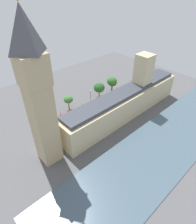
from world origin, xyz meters
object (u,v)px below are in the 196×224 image
object	(u,v)px
pedestrian_midblock	(112,109)
plane_tree_far_end	(99,88)
pedestrian_trailing	(95,116)
pedestrian_leading	(108,110)
car_yellow_cab_by_river_gate	(105,100)
street_lamp_slot_12	(99,90)
plane_tree_slot_10	(68,100)
plane_tree_under_trees	(112,82)
double_decker_bus_corner	(69,117)
street_lamp_slot_11	(90,93)
double_decker_bus_near_tower	(123,90)
plane_tree_kerbside	(112,81)
parliament_building	(126,101)
car_silver_opposite_hall	(91,105)
clock_tower	(38,96)

from	to	relation	value
pedestrian_midblock	plane_tree_far_end	xyz separation A→B (m)	(15.36, -4.86, 5.54)
pedestrian_trailing	plane_tree_far_end	bearing A→B (deg)	-48.94
pedestrian_leading	car_yellow_cab_by_river_gate	bearing A→B (deg)	-31.66
street_lamp_slot_12	plane_tree_slot_10	bearing A→B (deg)	86.20
plane_tree_under_trees	plane_tree_slot_10	bearing A→B (deg)	85.80
pedestrian_midblock	pedestrian_trailing	bearing A→B (deg)	137.84
double_decker_bus_corner	street_lamp_slot_11	bearing A→B (deg)	109.98
double_decker_bus_near_tower	car_yellow_cab_by_river_gate	world-z (taller)	double_decker_bus_near_tower
double_decker_bus_corner	plane_tree_kerbside	bearing A→B (deg)	99.98
pedestrian_trailing	plane_tree_far_end	distance (m)	22.20
plane_tree_far_end	pedestrian_trailing	bearing A→B (deg)	131.66
parliament_building	street_lamp_slot_12	world-z (taller)	parliament_building
car_silver_opposite_hall	pedestrian_midblock	world-z (taller)	car_silver_opposite_hall
double_decker_bus_corner	street_lamp_slot_11	distance (m)	22.75
plane_tree_under_trees	pedestrian_leading	bearing A→B (deg)	128.57
car_silver_opposite_hall	double_decker_bus_corner	distance (m)	17.70
clock_tower	plane_tree_slot_10	size ratio (longest dim) A/B	6.74
pedestrian_midblock	plane_tree_under_trees	xyz separation A→B (m)	(14.61, -15.54, 5.75)
clock_tower	plane_tree_under_trees	world-z (taller)	clock_tower
parliament_building	pedestrian_leading	xyz separation A→B (m)	(7.90, 4.56, -7.33)
plane_tree_under_trees	plane_tree_far_end	bearing A→B (deg)	85.98
double_decker_bus_near_tower	double_decker_bus_corner	distance (m)	41.96
plane_tree_slot_10	double_decker_bus_near_tower	bearing A→B (deg)	-104.16
double_decker_bus_corner	plane_tree_slot_10	bearing A→B (deg)	144.05
plane_tree_under_trees	street_lamp_slot_11	xyz separation A→B (m)	(1.28, 17.18, -1.82)
parliament_building	plane_tree_kerbside	size ratio (longest dim) A/B	7.64
parliament_building	double_decker_bus_corner	size ratio (longest dim) A/B	7.19
clock_tower	street_lamp_slot_12	world-z (taller)	clock_tower
pedestrian_leading	street_lamp_slot_11	size ratio (longest dim) A/B	0.23
plane_tree_slot_10	street_lamp_slot_12	xyz separation A→B (m)	(-1.43, -21.58, -1.87)
car_silver_opposite_hall	plane_tree_under_trees	distance (m)	22.16
clock_tower	plane_tree_slot_10	xyz separation A→B (m)	(23.32, -26.09, -23.14)
double_decker_bus_near_tower	plane_tree_under_trees	world-z (taller)	plane_tree_under_trees
street_lamp_slot_11	street_lamp_slot_12	bearing A→B (deg)	-93.03
parliament_building	clock_tower	xyz separation A→B (m)	(0.81, 45.44, 21.40)
car_yellow_cab_by_river_gate	street_lamp_slot_12	distance (m)	7.19
pedestrian_midblock	clock_tower	bearing A→B (deg)	151.73
plane_tree_kerbside	street_lamp_slot_12	distance (m)	10.68
pedestrian_leading	pedestrian_midblock	xyz separation A→B (m)	(-0.75, -1.84, 0.01)
clock_tower	street_lamp_slot_11	bearing A→B (deg)	-61.58
double_decker_bus_near_tower	street_lamp_slot_12	distance (m)	16.00
parliament_building	pedestrian_trailing	size ratio (longest dim) A/B	48.03
plane_tree_far_end	double_decker_bus_near_tower	bearing A→B (deg)	-117.62
double_decker_bus_corner	pedestrian_leading	distance (m)	22.58
clock_tower	double_decker_bus_corner	size ratio (longest dim) A/B	5.40
pedestrian_trailing	plane_tree_far_end	size ratio (longest dim) A/B	0.17
double_decker_bus_corner	pedestrian_leading	bearing A→B (deg)	70.81
double_decker_bus_corner	car_yellow_cab_by_river_gate	bearing A→B (deg)	92.76
double_decker_bus_corner	clock_tower	bearing A→B (deg)	-52.73
car_silver_opposite_hall	plane_tree_under_trees	world-z (taller)	plane_tree_under_trees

